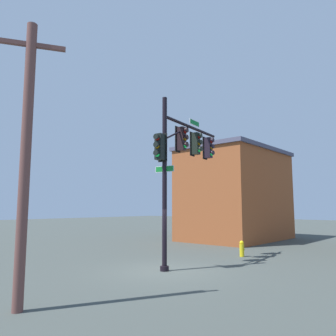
{
  "coord_description": "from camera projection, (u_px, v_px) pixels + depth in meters",
  "views": [
    {
      "loc": [
        -10.15,
        -9.23,
        2.61
      ],
      "look_at": [
        -0.19,
        -0.36,
        4.21
      ],
      "focal_mm": 34.74,
      "sensor_mm": 36.0,
      "label": 1
    }
  ],
  "objects": [
    {
      "name": "brick_building",
      "position": [
        236.0,
        194.0,
        26.51
      ],
      "size": [
        9.29,
        6.3,
        7.27
      ],
      "color": "brown",
      "rests_on": "ground_plane"
    },
    {
      "name": "ground_plane",
      "position": [
        164.0,
        271.0,
        13.3
      ],
      "size": [
        120.0,
        120.0,
        0.0
      ],
      "primitive_type": "plane",
      "color": "#3F4541"
    },
    {
      "name": "utility_pole",
      "position": [
        26.0,
        155.0,
        8.56
      ],
      "size": [
        1.61,
        1.02,
        7.64
      ],
      "color": "brown",
      "rests_on": "ground_plane"
    },
    {
      "name": "fire_hydrant",
      "position": [
        242.0,
        249.0,
        17.18
      ],
      "size": [
        0.33,
        0.24,
        0.83
      ],
      "color": "gold",
      "rests_on": "ground_plane"
    },
    {
      "name": "signal_pole_assembly",
      "position": [
        183.0,
        153.0,
        15.14
      ],
      "size": [
        5.52,
        1.31,
        7.36
      ],
      "color": "black",
      "rests_on": "ground_plane"
    }
  ]
}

